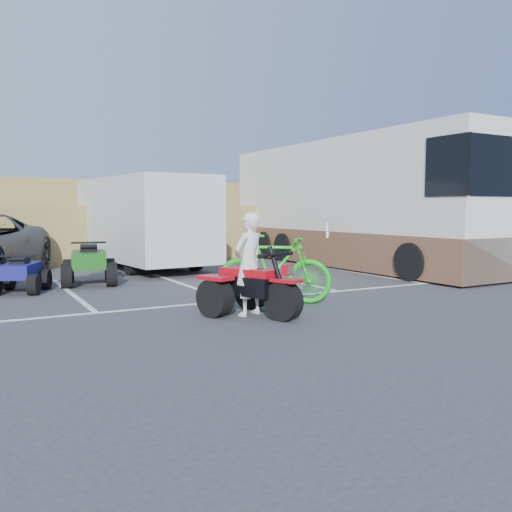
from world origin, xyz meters
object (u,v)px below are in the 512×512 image
rv_motorhome (355,213)px  quad_atv_blue (21,292)px  rider (249,264)px  green_dirt_bike (274,268)px  red_trike_atv (256,316)px  quad_atv_green (90,284)px  cargo_trailer (144,220)px

rv_motorhome → quad_atv_blue: size_ratio=8.25×
rider → green_dirt_bike: (1.04, 0.90, -0.22)m
rv_motorhome → green_dirt_bike: bearing=-141.6°
red_trike_atv → quad_atv_blue: size_ratio=1.30×
rider → quad_atv_blue: bearing=-77.1°
quad_atv_green → quad_atv_blue: bearing=-147.6°
green_dirt_bike → rv_motorhome: (6.06, 5.02, 1.05)m
quad_atv_blue → rv_motorhome: bearing=28.6°
rider → green_dirt_bike: rider is taller
green_dirt_bike → quad_atv_blue: 5.83m
rider → cargo_trailer: size_ratio=0.29×
quad_atv_blue → quad_atv_green: 1.74m
rider → cargo_trailer: (0.63, 8.30, 0.61)m
red_trike_atv → rv_motorhome: (7.04, 6.07, 1.74)m
green_dirt_bike → quad_atv_green: bearing=71.2°
green_dirt_bike → cargo_trailer: size_ratio=0.37×
green_dirt_bike → red_trike_atv: bearing=176.7°
green_dirt_bike → rv_motorhome: size_ratio=0.20×
rider → rv_motorhome: 9.28m
cargo_trailer → quad_atv_green: 4.03m
quad_atv_blue → quad_atv_green: (1.63, 0.62, 0.00)m
rider → rv_motorhome: bearing=-162.1°
red_trike_atv → rv_motorhome: 9.46m
rider → quad_atv_blue: 5.84m
rider → green_dirt_bike: 1.39m
red_trike_atv → cargo_trailer: size_ratio=0.28×
rv_motorhome → quad_atv_green: size_ratio=6.58×
rider → quad_atv_blue: (-3.30, 4.73, -0.91)m
cargo_trailer → quad_atv_blue: cargo_trailer is taller
rider → rv_motorhome: (7.10, 5.93, 0.83)m
green_dirt_bike → quad_atv_blue: bearing=88.5°
cargo_trailer → rv_motorhome: 6.90m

